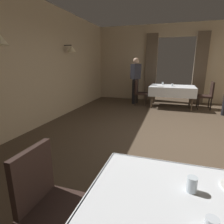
# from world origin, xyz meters

# --- Properties ---
(ground) EXTENTS (10.08, 10.08, 0.00)m
(ground) POSITION_xyz_m (0.00, 0.00, 0.00)
(ground) COLOR #4C3D2D
(wall_left) EXTENTS (0.49, 8.40, 3.00)m
(wall_left) POSITION_xyz_m (-3.20, 0.00, 1.50)
(wall_left) COLOR tan
(wall_left) RESTS_ON ground
(wall_back) EXTENTS (6.40, 0.27, 3.00)m
(wall_back) POSITION_xyz_m (0.00, 4.18, 1.52)
(wall_back) COLOR tan
(wall_back) RESTS_ON ground
(dining_table_near) EXTENTS (1.35, 0.89, 0.75)m
(dining_table_near) POSITION_xyz_m (0.14, -2.78, 0.66)
(dining_table_near) COLOR #4C3D2D
(dining_table_near) RESTS_ON ground
(dining_table_mid) EXTENTS (1.54, 1.05, 0.75)m
(dining_table_mid) POSITION_xyz_m (-0.03, 3.03, 0.65)
(dining_table_mid) COLOR #4C3D2D
(dining_table_mid) RESTS_ON ground
(chair_near_left) EXTENTS (0.44, 0.44, 0.93)m
(chair_near_left) POSITION_xyz_m (-0.92, -2.80, 0.52)
(chair_near_left) COLOR black
(chair_near_left) RESTS_ON ground
(chair_mid_right) EXTENTS (0.44, 0.44, 0.93)m
(chair_mid_right) POSITION_xyz_m (1.12, 3.08, 0.52)
(chair_mid_right) COLOR black
(chair_mid_right) RESTS_ON ground
(chair_mid_left) EXTENTS (0.44, 0.44, 0.93)m
(chair_mid_left) POSITION_xyz_m (-1.19, 3.02, 0.52)
(chair_mid_left) COLOR black
(chair_mid_left) RESTS_ON ground
(glass_near_b) EXTENTS (0.07, 0.07, 0.10)m
(glass_near_b) POSITION_xyz_m (0.10, -2.68, 0.80)
(glass_near_b) COLOR silver
(glass_near_b) RESTS_ON dining_table_near
(plate_mid_a) EXTENTS (0.22, 0.22, 0.01)m
(plate_mid_a) POSITION_xyz_m (-0.42, 2.71, 0.76)
(plate_mid_a) COLOR white
(plate_mid_a) RESTS_ON dining_table_mid
(glass_mid_b) EXTENTS (0.08, 0.08, 0.09)m
(glass_mid_b) POSITION_xyz_m (-0.04, 2.99, 0.79)
(glass_mid_b) COLOR silver
(glass_mid_b) RESTS_ON dining_table_mid
(glass_mid_c) EXTENTS (0.07, 0.07, 0.09)m
(glass_mid_c) POSITION_xyz_m (-0.38, 3.35, 0.80)
(glass_mid_c) COLOR silver
(glass_mid_c) RESTS_ON dining_table_mid
(person_diner_standing_aside) EXTENTS (0.38, 0.42, 1.72)m
(person_diner_standing_aside) POSITION_xyz_m (-1.38, 3.22, 1.02)
(person_diner_standing_aside) COLOR black
(person_diner_standing_aside) RESTS_ON ground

